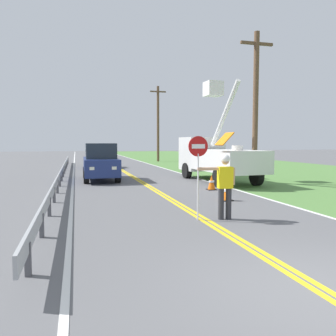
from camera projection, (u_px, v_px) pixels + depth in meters
ground_plane at (326, 293)px, 4.81m from camera, size 160.00×160.00×0.00m
grass_verge_right at (269, 169)px, 27.10m from camera, size 16.00×110.00×0.01m
centerline_yellow_left at (124, 172)px, 24.02m from camera, size 0.11×110.00×0.01m
centerline_yellow_right at (127, 172)px, 24.06m from camera, size 0.11×110.00×0.01m
edge_line_right at (174, 171)px, 24.99m from camera, size 0.12×110.00×0.01m
edge_line_left at (74, 174)px, 23.09m from camera, size 0.12×110.00×0.01m
flagger_worker at (225, 182)px, 9.37m from camera, size 1.08×0.28×1.83m
stop_sign_paddle at (198, 159)px, 9.20m from camera, size 0.56×0.04×2.33m
utility_bucket_truck at (215, 156)px, 18.78m from camera, size 2.67×6.90×5.55m
oncoming_suv_nearest at (100, 162)px, 19.10m from camera, size 1.96×4.63×2.10m
oncoming_sedan_second at (98, 158)px, 28.65m from camera, size 2.07×4.18×1.70m
utility_pole_near at (256, 105)px, 17.41m from camera, size 1.80×0.28×7.80m
utility_pole_mid at (158, 122)px, 37.58m from camera, size 1.80×0.28×8.37m
traffic_cone_lead at (227, 192)px, 12.44m from camera, size 0.40×0.40×0.70m
traffic_cone_mid at (212, 182)px, 15.25m from camera, size 0.40×0.40×0.70m
guardrail_left_shoulder at (62, 170)px, 19.69m from camera, size 0.10×32.00×0.71m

